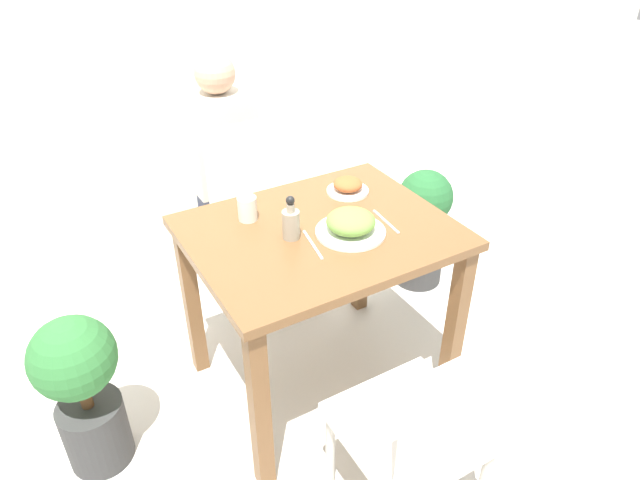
% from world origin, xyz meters
% --- Properties ---
extents(ground_plane, '(16.00, 16.00, 0.00)m').
position_xyz_m(ground_plane, '(0.00, 0.00, 0.00)').
color(ground_plane, beige).
extents(wall_back, '(8.00, 0.05, 2.60)m').
position_xyz_m(wall_back, '(0.00, 1.52, 1.30)').
color(wall_back, white).
rests_on(wall_back, ground_plane).
extents(dining_table, '(0.96, 0.77, 0.78)m').
position_xyz_m(dining_table, '(0.00, 0.00, 0.65)').
color(dining_table, brown).
rests_on(dining_table, ground_plane).
extents(chair_near, '(0.42, 0.42, 0.89)m').
position_xyz_m(chair_near, '(-0.07, -0.75, 0.50)').
color(chair_near, silver).
rests_on(chair_near, ground_plane).
extents(chair_far, '(0.42, 0.42, 0.89)m').
position_xyz_m(chair_far, '(0.07, 0.74, 0.50)').
color(chair_far, silver).
rests_on(chair_far, ground_plane).
extents(food_plate, '(0.26, 0.26, 0.09)m').
position_xyz_m(food_plate, '(0.08, -0.08, 0.82)').
color(food_plate, white).
rests_on(food_plate, dining_table).
extents(side_plate, '(0.17, 0.17, 0.06)m').
position_xyz_m(side_plate, '(0.24, 0.19, 0.81)').
color(side_plate, white).
rests_on(side_plate, dining_table).
extents(drink_cup, '(0.07, 0.07, 0.09)m').
position_xyz_m(drink_cup, '(-0.20, 0.20, 0.82)').
color(drink_cup, silver).
rests_on(drink_cup, dining_table).
extents(sauce_bottle, '(0.06, 0.06, 0.17)m').
position_xyz_m(sauce_bottle, '(-0.12, -0.00, 0.84)').
color(sauce_bottle, gray).
rests_on(sauce_bottle, dining_table).
extents(fork_utensil, '(0.04, 0.19, 0.00)m').
position_xyz_m(fork_utensil, '(-0.08, -0.08, 0.78)').
color(fork_utensil, silver).
rests_on(fork_utensil, dining_table).
extents(spoon_utensil, '(0.03, 0.18, 0.00)m').
position_xyz_m(spoon_utensil, '(0.24, -0.08, 0.78)').
color(spoon_utensil, silver).
rests_on(spoon_utensil, dining_table).
extents(potted_plant_left, '(0.29, 0.29, 0.66)m').
position_xyz_m(potted_plant_left, '(-0.92, 0.07, 0.37)').
color(potted_plant_left, '#333333').
rests_on(potted_plant_left, ground_plane).
extents(potted_plant_right, '(0.28, 0.28, 0.65)m').
position_xyz_m(potted_plant_right, '(0.84, 0.37, 0.34)').
color(potted_plant_right, '#333333').
rests_on(potted_plant_right, ground_plane).
extents(person_figure, '(0.34, 0.22, 1.17)m').
position_xyz_m(person_figure, '(0.05, 1.10, 0.58)').
color(person_figure, '#2D3347').
rests_on(person_figure, ground_plane).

